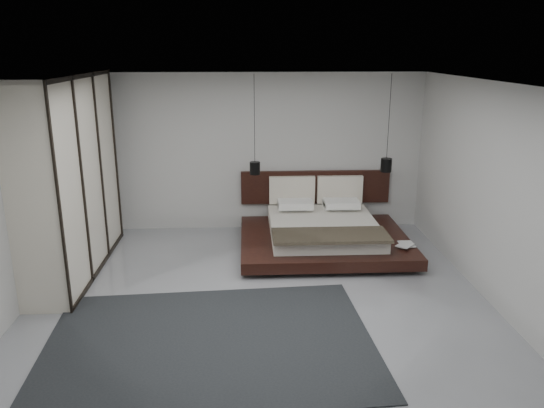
{
  "coord_description": "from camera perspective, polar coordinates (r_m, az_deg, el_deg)",
  "views": [
    {
      "loc": [
        -0.15,
        -6.32,
        3.2
      ],
      "look_at": [
        0.22,
        1.2,
        0.97
      ],
      "focal_mm": 35.0,
      "sensor_mm": 36.0,
      "label": 1
    }
  ],
  "objects": [
    {
      "name": "floor",
      "position": [
        7.09,
        -1.35,
        -10.36
      ],
      "size": [
        6.0,
        6.0,
        0.0
      ],
      "primitive_type": "plane",
      "color": "#94969C",
      "rests_on": "ground"
    },
    {
      "name": "ceiling",
      "position": [
        6.34,
        -1.52,
        12.86
      ],
      "size": [
        6.0,
        6.0,
        0.0
      ],
      "primitive_type": "plane",
      "rotation": [
        3.14,
        0.0,
        0.0
      ],
      "color": "white",
      "rests_on": "wall_back"
    },
    {
      "name": "wall_back",
      "position": [
        9.5,
        -1.91,
        5.54
      ],
      "size": [
        6.0,
        0.0,
        6.0
      ],
      "primitive_type": "plane",
      "rotation": [
        1.57,
        0.0,
        0.0
      ],
      "color": "#B7B7B5",
      "rests_on": "floor"
    },
    {
      "name": "wall_front",
      "position": [
        3.78,
        -0.22,
        -11.92
      ],
      "size": [
        6.0,
        0.0,
        6.0
      ],
      "primitive_type": "plane",
      "rotation": [
        -1.57,
        0.0,
        0.0
      ],
      "color": "#B7B7B5",
      "rests_on": "floor"
    },
    {
      "name": "wall_left",
      "position": [
        7.17,
        -26.17,
        0.2
      ],
      "size": [
        0.0,
        6.0,
        6.0
      ],
      "primitive_type": "plane",
      "rotation": [
        1.57,
        0.0,
        1.57
      ],
      "color": "#B7B7B5",
      "rests_on": "floor"
    },
    {
      "name": "wall_right",
      "position": [
        7.29,
        22.86,
        0.87
      ],
      "size": [
        0.0,
        6.0,
        6.0
      ],
      "primitive_type": "plane",
      "rotation": [
        1.57,
        0.0,
        -1.57
      ],
      "color": "#B7B7B5",
      "rests_on": "floor"
    },
    {
      "name": "lattice_screen",
      "position": [
        9.4,
        -20.16,
        3.81
      ],
      "size": [
        0.05,
        0.9,
        2.6
      ],
      "primitive_type": "cube",
      "color": "black",
      "rests_on": "floor"
    },
    {
      "name": "bed",
      "position": [
        8.83,
        5.49,
        -2.9
      ],
      "size": [
        2.7,
        2.36,
        1.06
      ],
      "color": "black",
      "rests_on": "floor"
    },
    {
      "name": "book_lower",
      "position": [
        8.48,
        13.57,
        -4.26
      ],
      "size": [
        0.22,
        0.29,
        0.03
      ],
      "primitive_type": "imported",
      "rotation": [
        0.0,
        0.0,
        0.0
      ],
      "color": "#99724C",
      "rests_on": "bed"
    },
    {
      "name": "book_upper",
      "position": [
        8.44,
        13.51,
        -4.18
      ],
      "size": [
        0.33,
        0.33,
        0.02
      ],
      "primitive_type": "imported",
      "rotation": [
        0.0,
        0.0,
        -0.76
      ],
      "color": "#99724C",
      "rests_on": "book_lower"
    },
    {
      "name": "pendant_left",
      "position": [
        8.87,
        -1.86,
        3.93
      ],
      "size": [
        0.17,
        0.17,
        1.64
      ],
      "color": "black",
      "rests_on": "ceiling"
    },
    {
      "name": "pendant_right",
      "position": [
        9.17,
        12.18,
        4.15
      ],
      "size": [
        0.19,
        0.19,
        1.62
      ],
      "color": "black",
      "rests_on": "ceiling"
    },
    {
      "name": "wardrobe",
      "position": [
        8.14,
        -21.05,
        2.8
      ],
      "size": [
        0.68,
        2.91,
        2.86
      ],
      "color": "beige",
      "rests_on": "floor"
    },
    {
      "name": "rug",
      "position": [
        6.22,
        -6.68,
        -14.53
      ],
      "size": [
        3.82,
        2.83,
        0.02
      ],
      "primitive_type": "cube",
      "rotation": [
        0.0,
        0.0,
        0.06
      ],
      "color": "black",
      "rests_on": "floor"
    }
  ]
}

